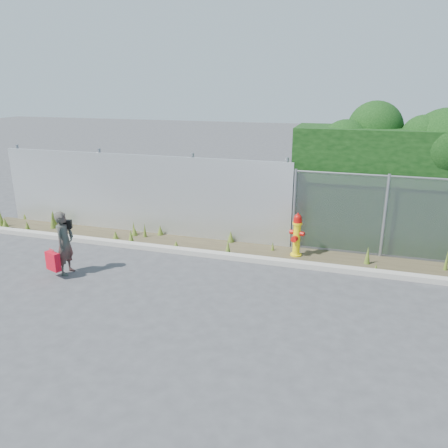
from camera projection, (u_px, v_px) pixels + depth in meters
ground at (218, 293)px, 8.83m from camera, size 80.00×80.00×0.00m
curb at (241, 258)px, 10.45m from camera, size 16.00×0.22×0.12m
weed_strip at (203, 242)px, 11.35m from camera, size 16.00×1.31×0.52m
corrugated_fence at (140, 194)px, 12.13m from camera, size 8.50×0.21×2.30m
chainlink_fence at (433, 220)px, 10.06m from camera, size 6.50×0.07×2.05m
hedge at (447, 174)px, 10.62m from camera, size 7.30×1.88×3.64m
fire_hydrant at (297, 236)px, 10.53m from camera, size 0.37×0.33×1.10m
woman at (65, 243)px, 9.52m from camera, size 0.37×0.54×1.42m
red_tote_bag at (53, 261)px, 9.38m from camera, size 0.37×0.14×0.48m
black_shoulder_bag at (66, 224)px, 9.51m from camera, size 0.25×0.11×0.19m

